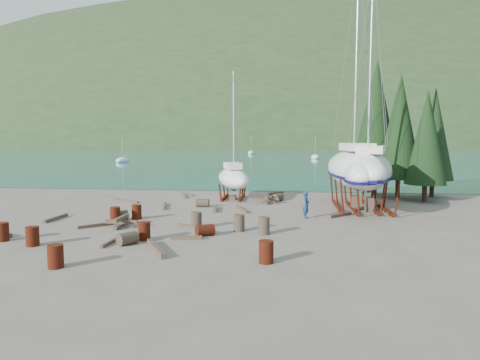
# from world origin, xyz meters

# --- Properties ---
(ground) EXTENTS (600.00, 600.00, 0.00)m
(ground) POSITION_xyz_m (0.00, 0.00, 0.00)
(ground) COLOR #62594D
(ground) RESTS_ON ground
(bay_water) EXTENTS (700.00, 700.00, 0.00)m
(bay_water) POSITION_xyz_m (0.00, 315.00, 0.01)
(bay_water) COLOR #19687E
(bay_water) RESTS_ON ground
(far_hill) EXTENTS (800.00, 360.00, 110.00)m
(far_hill) POSITION_xyz_m (0.00, 320.00, 0.00)
(far_hill) COLOR #22351A
(far_hill) RESTS_ON ground
(far_house_left) EXTENTS (6.60, 5.60, 5.60)m
(far_house_left) POSITION_xyz_m (-60.00, 190.00, 2.92)
(far_house_left) COLOR beige
(far_house_left) RESTS_ON ground
(far_house_center) EXTENTS (6.60, 5.60, 5.60)m
(far_house_center) POSITION_xyz_m (-20.00, 190.00, 2.92)
(far_house_center) COLOR beige
(far_house_center) RESTS_ON ground
(far_house_right) EXTENTS (6.60, 5.60, 5.60)m
(far_house_right) POSITION_xyz_m (30.00, 190.00, 2.92)
(far_house_right) COLOR beige
(far_house_right) RESTS_ON ground
(cypress_near_right) EXTENTS (3.60, 3.60, 10.00)m
(cypress_near_right) POSITION_xyz_m (12.50, 12.00, 5.79)
(cypress_near_right) COLOR black
(cypress_near_right) RESTS_ON ground
(cypress_mid_right) EXTENTS (3.06, 3.06, 8.50)m
(cypress_mid_right) POSITION_xyz_m (14.00, 10.00, 4.92)
(cypress_mid_right) COLOR black
(cypress_mid_right) RESTS_ON ground
(cypress_back_left) EXTENTS (4.14, 4.14, 11.50)m
(cypress_back_left) POSITION_xyz_m (11.00, 14.00, 6.66)
(cypress_back_left) COLOR black
(cypress_back_left) RESTS_ON ground
(cypress_far_right) EXTENTS (3.24, 3.24, 9.00)m
(cypress_far_right) POSITION_xyz_m (15.50, 13.00, 5.21)
(cypress_far_right) COLOR black
(cypress_far_right) RESTS_ON ground
(moored_boat_left) EXTENTS (2.00, 5.00, 6.05)m
(moored_boat_left) POSITION_xyz_m (-30.00, 60.00, 0.39)
(moored_boat_left) COLOR white
(moored_boat_left) RESTS_ON ground
(moored_boat_mid) EXTENTS (2.00, 5.00, 6.05)m
(moored_boat_mid) POSITION_xyz_m (10.00, 80.00, 0.39)
(moored_boat_mid) COLOR white
(moored_boat_mid) RESTS_ON ground
(moored_boat_far) EXTENTS (2.00, 5.00, 6.05)m
(moored_boat_far) POSITION_xyz_m (-8.00, 110.00, 0.39)
(moored_boat_far) COLOR white
(moored_boat_far) RESTS_ON ground
(large_sailboat_near) EXTENTS (4.00, 11.18, 17.30)m
(large_sailboat_near) POSITION_xyz_m (8.18, 6.25, 2.79)
(large_sailboat_near) COLOR white
(large_sailboat_near) RESTS_ON ground
(large_sailboat_far) EXTENTS (5.60, 10.78, 16.39)m
(large_sailboat_far) POSITION_xyz_m (9.04, 5.80, 2.68)
(large_sailboat_far) COLOR white
(large_sailboat_far) RESTS_ON ground
(small_sailboat_shore) EXTENTS (4.15, 6.62, 10.13)m
(small_sailboat_shore) POSITION_xyz_m (-0.76, 10.02, 1.68)
(small_sailboat_shore) COLOR white
(small_sailboat_shore) RESTS_ON ground
(worker) EXTENTS (0.52, 0.67, 1.65)m
(worker) POSITION_xyz_m (4.73, 2.14, 0.83)
(worker) COLOR navy
(worker) RESTS_ON ground
(drum_0) EXTENTS (0.58, 0.58, 0.88)m
(drum_0) POSITION_xyz_m (-9.80, -5.33, 0.44)
(drum_0) COLOR #5F1910
(drum_0) RESTS_ON ground
(drum_1) EXTENTS (0.99, 1.05, 0.58)m
(drum_1) POSITION_xyz_m (-3.65, -5.34, 0.29)
(drum_1) COLOR #2D2823
(drum_1) RESTS_ON ground
(drum_3) EXTENTS (0.58, 0.58, 0.88)m
(drum_3) POSITION_xyz_m (-5.02, -9.03, 0.44)
(drum_3) COLOR #5F1910
(drum_3) RESTS_ON ground
(drum_5) EXTENTS (0.58, 0.58, 0.88)m
(drum_5) POSITION_xyz_m (1.09, -1.93, 0.44)
(drum_5) COLOR #2D2823
(drum_5) RESTS_ON ground
(drum_7) EXTENTS (0.58, 0.58, 0.88)m
(drum_7) POSITION_xyz_m (2.80, -7.51, 0.44)
(drum_7) COLOR #5F1910
(drum_7) RESTS_ON ground
(drum_8) EXTENTS (0.58, 0.58, 0.88)m
(drum_8) POSITION_xyz_m (-6.36, -0.26, 0.44)
(drum_8) COLOR #5F1910
(drum_8) RESTS_ON ground
(drum_9) EXTENTS (0.88, 0.59, 0.58)m
(drum_9) POSITION_xyz_m (-2.39, 5.73, 0.29)
(drum_9) COLOR #2D2823
(drum_9) RESTS_ON ground
(drum_10) EXTENTS (0.58, 0.58, 0.88)m
(drum_10) POSITION_xyz_m (-3.19, -4.40, 0.44)
(drum_10) COLOR #5F1910
(drum_10) RESTS_ON ground
(drum_11) EXTENTS (0.98, 1.05, 0.58)m
(drum_11) POSITION_xyz_m (2.84, 9.25, 0.29)
(drum_11) COLOR #2D2823
(drum_11) RESTS_ON ground
(drum_12) EXTENTS (1.05, 0.95, 0.58)m
(drum_12) POSITION_xyz_m (-0.46, -3.23, 0.29)
(drum_12) COLOR #5F1910
(drum_12) RESTS_ON ground
(drum_13) EXTENTS (0.58, 0.58, 0.88)m
(drum_13) POSITION_xyz_m (-7.84, -6.03, 0.44)
(drum_13) COLOR #5F1910
(drum_13) RESTS_ON ground
(drum_14) EXTENTS (0.58, 0.58, 0.88)m
(drum_14) POSITION_xyz_m (-5.42, 0.70, 0.44)
(drum_14) COLOR #5F1910
(drum_14) RESTS_ON ground
(drum_15) EXTENTS (1.05, 0.92, 0.58)m
(drum_15) POSITION_xyz_m (-6.32, 0.36, 0.29)
(drum_15) COLOR #2D2823
(drum_15) RESTS_ON ground
(drum_16) EXTENTS (0.58, 0.58, 0.88)m
(drum_16) POSITION_xyz_m (-1.28, -1.45, 0.44)
(drum_16) COLOR #2D2823
(drum_16) RESTS_ON ground
(drum_17) EXTENTS (0.58, 0.58, 0.88)m
(drum_17) POSITION_xyz_m (2.43, -2.51, 0.44)
(drum_17) COLOR #2D2823
(drum_17) RESTS_ON ground
(timber_0) EXTENTS (1.60, 2.08, 0.14)m
(timber_0) POSITION_xyz_m (-5.01, 12.01, 0.07)
(timber_0) COLOR brown
(timber_0) RESTS_ON ground
(timber_1) EXTENTS (1.58, 1.64, 0.19)m
(timber_1) POSITION_xyz_m (6.88, 3.00, 0.10)
(timber_1) COLOR brown
(timber_1) RESTS_ON ground
(timber_3) EXTENTS (0.22, 2.61, 0.15)m
(timber_3) POSITION_xyz_m (-4.50, -4.88, 0.07)
(timber_3) COLOR brown
(timber_3) RESTS_ON ground
(timber_5) EXTENTS (2.37, 1.70, 0.16)m
(timber_5) POSITION_xyz_m (-1.26, -1.82, 0.08)
(timber_5) COLOR brown
(timber_5) RESTS_ON ground
(timber_6) EXTENTS (1.33, 1.61, 0.19)m
(timber_6) POSITION_xyz_m (2.55, 13.20, 0.10)
(timber_6) COLOR brown
(timber_6) RESTS_ON ground
(timber_7) EXTENTS (1.50, 0.35, 0.17)m
(timber_7) POSITION_xyz_m (-1.22, -4.03, 0.09)
(timber_7) COLOR brown
(timber_7) RESTS_ON ground
(timber_8) EXTENTS (0.50, 2.13, 0.19)m
(timber_8) POSITION_xyz_m (-1.26, 4.41, 0.09)
(timber_8) COLOR brown
(timber_8) RESTS_ON ground
(timber_9) EXTENTS (0.90, 2.23, 0.15)m
(timber_9) POSITION_xyz_m (-4.95, 10.71, 0.08)
(timber_9) COLOR brown
(timber_9) RESTS_ON ground
(timber_10) EXTENTS (1.10, 2.50, 0.16)m
(timber_10) POSITION_xyz_m (0.54, 4.51, 0.08)
(timber_10) COLOR brown
(timber_10) RESTS_ON ground
(timber_12) EXTENTS (1.58, 1.53, 0.17)m
(timber_12) POSITION_xyz_m (-6.84, -1.72, 0.08)
(timber_12) COLOR brown
(timber_12) RESTS_ON ground
(timber_13) EXTENTS (1.12, 0.66, 0.22)m
(timber_13) POSITION_xyz_m (-10.33, -4.51, 0.11)
(timber_13) COLOR brown
(timber_13) RESTS_ON ground
(timber_14) EXTENTS (0.27, 2.35, 0.18)m
(timber_14) POSITION_xyz_m (-10.18, 0.01, 0.09)
(timber_14) COLOR brown
(timber_14) RESTS_ON ground
(timber_15) EXTENTS (0.91, 2.95, 0.15)m
(timber_15) POSITION_xyz_m (-5.08, 5.39, 0.07)
(timber_15) COLOR brown
(timber_15) RESTS_ON ground
(timber_16) EXTENTS (1.62, 2.59, 0.23)m
(timber_16) POSITION_xyz_m (-2.01, -6.26, 0.11)
(timber_16) COLOR brown
(timber_16) RESTS_ON ground
(timber_17) EXTENTS (2.42, 1.33, 0.16)m
(timber_17) POSITION_xyz_m (-8.73, 7.43, 0.08)
(timber_17) COLOR brown
(timber_17) RESTS_ON ground
(timber_pile_fore) EXTENTS (1.80, 1.80, 0.60)m
(timber_pile_fore) POSITION_xyz_m (-5.42, -1.65, 0.30)
(timber_pile_fore) COLOR brown
(timber_pile_fore) RESTS_ON ground
(timber_pile_aft) EXTENTS (1.80, 1.80, 0.60)m
(timber_pile_aft) POSITION_xyz_m (2.05, 7.96, 0.30)
(timber_pile_aft) COLOR brown
(timber_pile_aft) RESTS_ON ground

